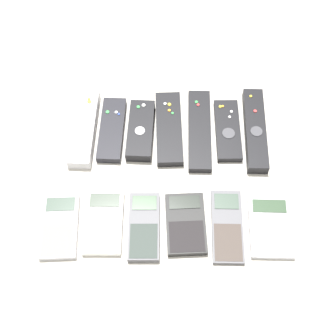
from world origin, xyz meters
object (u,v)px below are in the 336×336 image
object	(u,v)px
remote_4	(200,130)
remote_5	(228,130)
remote_0	(84,128)
calculator_0	(60,226)
remote_6	(255,130)
calculator_1	(104,222)
calculator_4	(227,226)
calculator_5	(271,227)
remote_3	(171,128)
calculator_3	(186,224)
remote_1	(112,130)
remote_2	(141,130)
calculator_2	(144,227)

from	to	relation	value
remote_4	remote_5	bearing A→B (deg)	1.07
remote_0	calculator_0	xyz separation A→B (m)	(-0.03, -0.24, -0.01)
remote_6	calculator_1	distance (m)	0.40
remote_0	calculator_4	distance (m)	0.40
calculator_0	calculator_5	distance (m)	0.43
remote_0	calculator_4	world-z (taller)	remote_0
remote_6	calculator_4	world-z (taller)	remote_6
remote_3	calculator_3	distance (m)	0.24
remote_4	calculator_0	bearing A→B (deg)	-140.39
calculator_0	remote_1	bearing A→B (deg)	66.18
remote_5	remote_2	bearing A→B (deg)	-179.45
remote_1	remote_3	xyz separation A→B (m)	(0.14, 0.01, 0.00)
remote_4	remote_6	xyz separation A→B (m)	(0.13, 0.00, 0.00)
remote_4	calculator_1	bearing A→B (deg)	-131.10
remote_5	calculator_3	bearing A→B (deg)	-113.97
calculator_1	remote_4	bearing A→B (deg)	48.27
calculator_1	calculator_4	size ratio (longest dim) A/B	0.88
remote_5	calculator_5	world-z (taller)	remote_5
remote_0	calculator_0	size ratio (longest dim) A/B	1.43
remote_2	remote_6	size ratio (longest dim) A/B	0.71
calculator_3	calculator_5	world-z (taller)	calculator_3
calculator_2	calculator_0	bearing A→B (deg)	179.67
calculator_3	calculator_1	bearing A→B (deg)	176.46
remote_4	remote_3	bearing A→B (deg)	176.91
remote_4	calculator_3	world-z (taller)	remote_4
remote_0	remote_3	size ratio (longest dim) A/B	1.04
remote_2	calculator_4	distance (m)	0.30
calculator_1	calculator_4	distance (m)	0.26
remote_1	remote_4	xyz separation A→B (m)	(0.20, 0.00, -0.00)
remote_0	calculator_4	size ratio (longest dim) A/B	1.28
remote_3	calculator_4	distance (m)	0.27
remote_1	calculator_5	distance (m)	0.42
remote_6	calculator_2	size ratio (longest dim) A/B	1.47
remote_6	calculator_1	xyz separation A→B (m)	(-0.33, -0.23, -0.01)
remote_0	calculator_3	distance (m)	0.33
remote_2	calculator_1	world-z (taller)	remote_2
calculator_0	calculator_1	distance (m)	0.09
remote_3	calculator_0	size ratio (longest dim) A/B	1.37
remote_1	remote_3	size ratio (longest dim) A/B	0.86
remote_4	remote_0	bearing A→B (deg)	179.94
remote_6	calculator_0	distance (m)	0.48
remote_4	calculator_2	world-z (taller)	remote_4
remote_1	remote_6	world-z (taller)	remote_6
remote_1	calculator_1	size ratio (longest dim) A/B	1.21
remote_2	remote_6	xyz separation A→B (m)	(0.26, 0.01, -0.00)
remote_3	calculator_5	size ratio (longest dim) A/B	1.47
remote_3	calculator_4	xyz separation A→B (m)	(0.12, -0.24, -0.00)
remote_1	calculator_3	world-z (taller)	remote_1
remote_6	calculator_1	bearing A→B (deg)	-144.18
remote_6	calculator_3	distance (m)	0.28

